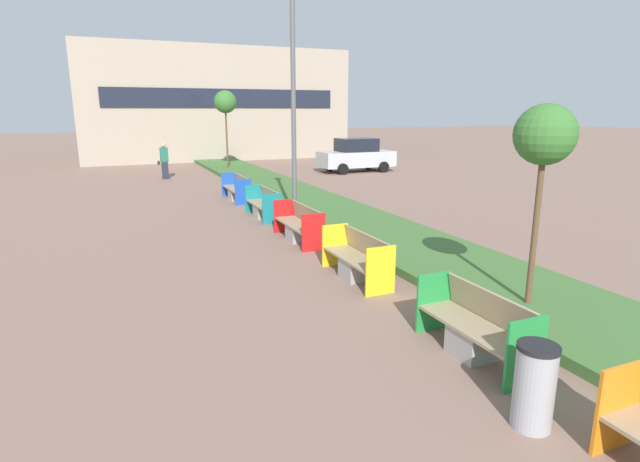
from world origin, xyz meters
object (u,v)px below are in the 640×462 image
(bench_yellow_frame, at_px, (357,261))
(bench_green_frame, at_px, (475,331))
(street_lamp_post, at_px, (293,93))
(parked_car_distant, at_px, (356,155))
(bench_teal_frame, at_px, (264,207))
(bench_blue_frame, at_px, (237,190))
(bench_red_frame, at_px, (299,227))
(litter_bin, at_px, (534,386))
(sapling_tree_near, at_px, (545,138))
(pedestrian_walking, at_px, (164,161))
(sapling_tree_far, at_px, (225,103))

(bench_yellow_frame, bearing_deg, bench_green_frame, -90.03)
(street_lamp_post, xyz_separation_m, parked_car_distant, (7.80, 11.05, -2.96))
(bench_teal_frame, distance_m, bench_blue_frame, 3.54)
(bench_green_frame, distance_m, bench_teal_frame, 10.12)
(bench_blue_frame, distance_m, street_lamp_post, 5.92)
(parked_car_distant, bearing_deg, bench_red_frame, -122.21)
(bench_blue_frame, bearing_deg, bench_green_frame, -90.02)
(bench_red_frame, bearing_deg, litter_bin, -93.56)
(bench_teal_frame, bearing_deg, sapling_tree_near, -78.59)
(bench_teal_frame, height_order, pedestrian_walking, pedestrian_walking)
(bench_yellow_frame, height_order, bench_teal_frame, same)
(bench_teal_frame, relative_size, litter_bin, 2.06)
(bench_teal_frame, relative_size, bench_blue_frame, 0.89)
(sapling_tree_far, distance_m, parked_car_distant, 7.86)
(bench_green_frame, xyz_separation_m, street_lamp_post, (0.61, 8.93, 3.51))
(pedestrian_walking, xyz_separation_m, parked_car_distant, (10.25, -1.03, -0.02))
(sapling_tree_far, bearing_deg, bench_green_frame, -94.60)
(bench_teal_frame, relative_size, street_lamp_post, 0.29)
(bench_green_frame, relative_size, sapling_tree_far, 0.43)
(bench_red_frame, bearing_deg, street_lamp_post, 72.90)
(bench_teal_frame, bearing_deg, bench_yellow_frame, -89.99)
(sapling_tree_far, distance_m, pedestrian_walking, 5.19)
(litter_bin, xyz_separation_m, sapling_tree_near, (2.39, 2.43, 2.48))
(bench_green_frame, xyz_separation_m, parked_car_distant, (8.41, 19.98, 0.55))
(bench_yellow_frame, height_order, parked_car_distant, parked_car_distant)
(pedestrian_walking, distance_m, parked_car_distant, 10.30)
(bench_green_frame, xyz_separation_m, litter_bin, (-0.53, -1.56, 0.12))
(bench_yellow_frame, bearing_deg, parked_car_distant, 62.81)
(bench_teal_frame, bearing_deg, bench_blue_frame, 89.95)
(bench_green_frame, distance_m, street_lamp_post, 9.61)
(bench_yellow_frame, bearing_deg, sapling_tree_far, 84.57)
(sapling_tree_near, bearing_deg, pedestrian_walking, 100.44)
(bench_green_frame, distance_m, parked_car_distant, 21.68)
(bench_green_frame, relative_size, street_lamp_post, 0.28)
(bench_teal_frame, relative_size, parked_car_distant, 0.47)
(bench_blue_frame, xyz_separation_m, litter_bin, (-0.53, -15.22, 0.11))
(street_lamp_post, bearing_deg, sapling_tree_near, -81.16)
(parked_car_distant, bearing_deg, bench_blue_frame, -142.47)
(bench_red_frame, height_order, bench_blue_frame, same)
(litter_bin, height_order, pedestrian_walking, pedestrian_walking)
(bench_blue_frame, height_order, sapling_tree_near, sapling_tree_near)
(bench_blue_frame, xyz_separation_m, street_lamp_post, (0.61, -4.73, 3.50))
(litter_bin, xyz_separation_m, sapling_tree_far, (2.39, 24.79, 3.30))
(pedestrian_walking, bearing_deg, bench_blue_frame, -75.89)
(bench_green_frame, height_order, bench_blue_frame, same)
(bench_teal_frame, height_order, street_lamp_post, street_lamp_post)
(bench_teal_frame, distance_m, litter_bin, 11.69)
(bench_red_frame, distance_m, parked_car_distant, 15.52)
(bench_teal_frame, distance_m, sapling_tree_far, 13.68)
(bench_green_frame, bearing_deg, street_lamp_post, 86.06)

